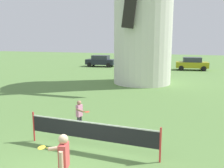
% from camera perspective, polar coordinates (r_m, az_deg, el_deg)
% --- Properties ---
extents(windmill, '(8.29, 5.55, 12.74)m').
position_cam_1_polar(windmill, '(21.07, 7.33, 17.05)').
color(windmill, silver).
rests_on(windmill, ground_plane).
extents(tennis_net, '(4.63, 0.06, 1.10)m').
position_cam_1_polar(tennis_net, '(8.22, -4.95, -10.90)').
color(tennis_net, red).
rests_on(tennis_net, ground_plane).
extents(player_near, '(0.88, 0.49, 1.51)m').
position_cam_1_polar(player_near, '(6.09, -11.32, -17.20)').
color(player_near, '#333338').
rests_on(player_near, ground_plane).
extents(player_far, '(0.70, 0.61, 1.22)m').
position_cam_1_polar(player_far, '(10.14, -7.55, -6.77)').
color(player_far, '#333338').
rests_on(player_far, ground_plane).
extents(parked_car_black, '(4.15, 2.14, 1.56)m').
position_cam_1_polar(parked_car_black, '(34.22, -2.66, 5.45)').
color(parked_car_black, '#1E232D').
rests_on(parked_car_black, ground_plane).
extents(parked_car_silver, '(4.41, 2.40, 1.56)m').
position_cam_1_polar(parked_car_silver, '(32.11, 7.05, 5.07)').
color(parked_car_silver, silver).
rests_on(parked_car_silver, ground_plane).
extents(parked_car_mustard, '(3.99, 2.29, 1.56)m').
position_cam_1_polar(parked_car_mustard, '(31.66, 18.16, 4.57)').
color(parked_car_mustard, '#999919').
rests_on(parked_car_mustard, ground_plane).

